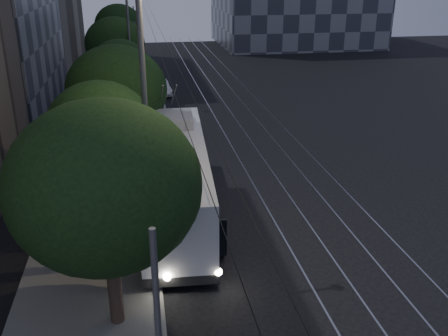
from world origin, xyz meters
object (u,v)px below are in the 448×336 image
pickup_silver (166,155)px  car_white_a (154,108)px  trolleybus (176,176)px  streetlamp_near (157,93)px  streetlamp_far (134,31)px  car_white_c (160,87)px  car_white_b (153,102)px  car_white_d (147,69)px

pickup_silver → car_white_a: pickup_silver is taller
trolleybus → streetlamp_near: (-0.83, -4.32, 4.91)m
pickup_silver → streetlamp_far: bearing=95.8°
trolleybus → car_white_c: trolleybus is taller
streetlamp_near → streetlamp_far: size_ratio=1.12×
car_white_c → streetlamp_far: (-2.00, -4.03, 5.38)m
pickup_silver → car_white_c: size_ratio=1.55×
streetlamp_near → car_white_b: bearing=88.8°
pickup_silver → car_white_a: bearing=91.6°
pickup_silver → streetlamp_far: streetlamp_far is taller
trolleybus → pickup_silver: bearing=95.4°
car_white_a → car_white_b: size_ratio=0.80×
streetlamp_near → streetlamp_far: bearing=91.5°
streetlamp_far → car_white_a: bearing=-69.9°
streetlamp_near → car_white_d: bearing=89.3°
car_white_a → car_white_d: bearing=103.0°
pickup_silver → car_white_d: (-0.21, 27.00, -0.19)m
streetlamp_near → car_white_c: bearing=87.2°
car_white_c → streetlamp_near: (-1.38, -27.80, 6.06)m
trolleybus → car_white_b: bearing=94.9°
car_white_c → streetlamp_far: bearing=-125.4°
trolleybus → streetlamp_far: 19.96m
trolleybus → car_white_d: trolleybus is taller
car_white_b → streetlamp_near: (-0.47, -22.75, 6.05)m
trolleybus → pickup_silver: trolleybus is taller
car_white_a → trolleybus: bearing=-75.8°
car_white_d → streetlamp_near: 37.30m
car_white_b → streetlamp_near: 23.54m
trolleybus → car_white_c: 23.51m
streetlamp_near → pickup_silver: bearing=86.1°
trolleybus → pickup_silver: size_ratio=2.18×
streetlamp_far → car_white_c: bearing=63.6°
car_white_b → car_white_d: (0.00, 14.05, -0.00)m
car_white_d → streetlamp_near: (-0.47, -36.80, 6.06)m
car_white_a → streetlamp_far: streetlamp_far is taller
car_white_d → streetlamp_far: bearing=-108.9°
car_white_b → streetlamp_near: size_ratio=0.39×
car_white_c → car_white_d: 9.05m
trolleybus → car_white_b: 18.47m
pickup_silver → trolleybus: bearing=-87.8°
car_white_d → streetlamp_far: streetlamp_far is taller
pickup_silver → streetlamp_far: (-1.29, 13.97, 5.19)m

